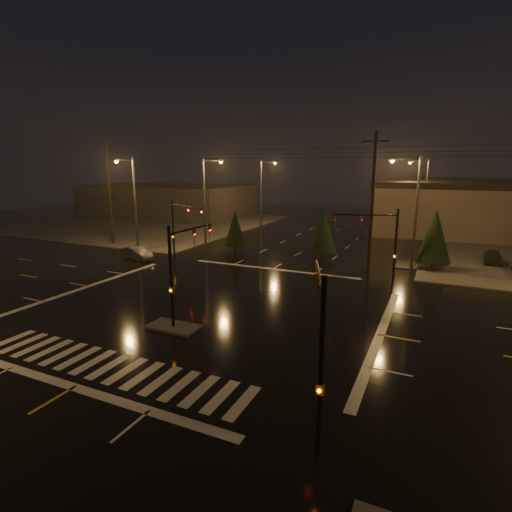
% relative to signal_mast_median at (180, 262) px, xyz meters
% --- Properties ---
extents(ground, '(140.00, 140.00, 0.00)m').
position_rel_signal_mast_median_xyz_m(ground, '(-0.00, 3.07, -3.75)').
color(ground, black).
rests_on(ground, ground).
extents(sidewalk_nw, '(36.00, 36.00, 0.12)m').
position_rel_signal_mast_median_xyz_m(sidewalk_nw, '(-30.00, 33.07, -3.69)').
color(sidewalk_nw, '#46443F').
rests_on(sidewalk_nw, ground).
extents(median_island, '(3.00, 1.60, 0.15)m').
position_rel_signal_mast_median_xyz_m(median_island, '(-0.00, -0.93, -3.68)').
color(median_island, '#46443F').
rests_on(median_island, ground).
extents(crosswalk, '(15.00, 2.60, 0.01)m').
position_rel_signal_mast_median_xyz_m(crosswalk, '(-0.00, -5.93, -3.75)').
color(crosswalk, beige).
rests_on(crosswalk, ground).
extents(stop_bar_near, '(16.00, 0.50, 0.01)m').
position_rel_signal_mast_median_xyz_m(stop_bar_near, '(-0.00, -7.93, -3.75)').
color(stop_bar_near, beige).
rests_on(stop_bar_near, ground).
extents(stop_bar_far, '(16.00, 0.50, 0.01)m').
position_rel_signal_mast_median_xyz_m(stop_bar_far, '(-0.00, 14.07, -3.75)').
color(stop_bar_far, beige).
rests_on(stop_bar_far, ground).
extents(commercial_block, '(30.00, 18.00, 5.60)m').
position_rel_signal_mast_median_xyz_m(commercial_block, '(-35.00, 45.07, -0.95)').
color(commercial_block, '#3A3633').
rests_on(commercial_block, ground).
extents(signal_mast_median, '(0.25, 4.59, 6.00)m').
position_rel_signal_mast_median_xyz_m(signal_mast_median, '(0.00, 0.00, 0.00)').
color(signal_mast_median, black).
rests_on(signal_mast_median, ground).
extents(signal_mast_ne, '(4.84, 1.86, 6.00)m').
position_rel_signal_mast_median_xyz_m(signal_mast_ne, '(9.50, 13.21, 0.04)').
color(signal_mast_ne, black).
rests_on(signal_mast_ne, ground).
extents(signal_mast_nw, '(4.84, 1.86, 6.00)m').
position_rel_signal_mast_median_xyz_m(signal_mast_nw, '(-9.50, 13.21, 0.04)').
color(signal_mast_nw, black).
rests_on(signal_mast_nw, ground).
extents(signal_mast_se, '(1.55, 3.87, 6.00)m').
position_rel_signal_mast_median_xyz_m(signal_mast_se, '(10.23, -6.68, -0.04)').
color(signal_mast_se, black).
rests_on(signal_mast_se, ground).
extents(streetlight_1, '(2.77, 0.32, 10.00)m').
position_rel_signal_mast_median_xyz_m(streetlight_1, '(-11.18, 21.07, 2.05)').
color(streetlight_1, '#38383A').
rests_on(streetlight_1, ground).
extents(streetlight_2, '(2.77, 0.32, 10.00)m').
position_rel_signal_mast_median_xyz_m(streetlight_2, '(-11.18, 37.07, 2.05)').
color(streetlight_2, '#38383A').
rests_on(streetlight_2, ground).
extents(streetlight_3, '(2.77, 0.32, 10.00)m').
position_rel_signal_mast_median_xyz_m(streetlight_3, '(11.18, 19.07, 2.05)').
color(streetlight_3, '#38383A').
rests_on(streetlight_3, ground).
extents(streetlight_4, '(2.77, 0.32, 10.00)m').
position_rel_signal_mast_median_xyz_m(streetlight_4, '(11.18, 39.07, 2.05)').
color(streetlight_4, '#38383A').
rests_on(streetlight_4, ground).
extents(streetlight_5, '(0.32, 2.77, 10.00)m').
position_rel_signal_mast_median_xyz_m(streetlight_5, '(-16.00, 14.26, 2.05)').
color(streetlight_5, '#38383A').
rests_on(streetlight_5, ground).
extents(utility_pole_0, '(2.20, 0.32, 12.00)m').
position_rel_signal_mast_median_xyz_m(utility_pole_0, '(-22.00, 17.07, 2.38)').
color(utility_pole_0, black).
rests_on(utility_pole_0, ground).
extents(utility_pole_1, '(2.20, 0.32, 12.00)m').
position_rel_signal_mast_median_xyz_m(utility_pole_1, '(8.00, 17.07, 2.38)').
color(utility_pole_1, black).
rests_on(utility_pole_1, ground).
extents(conifer_0, '(3.05, 3.05, 5.47)m').
position_rel_signal_mast_median_xyz_m(conifer_0, '(13.16, 19.97, -0.67)').
color(conifer_0, black).
rests_on(conifer_0, ground).
extents(conifer_3, '(2.43, 2.43, 4.50)m').
position_rel_signal_mast_median_xyz_m(conifer_3, '(-6.65, 19.40, -1.15)').
color(conifer_3, black).
rests_on(conifer_3, ground).
extents(conifer_4, '(2.74, 2.74, 4.98)m').
position_rel_signal_mast_median_xyz_m(conifer_4, '(2.94, 20.25, -0.91)').
color(conifer_4, black).
rests_on(conifer_4, ground).
extents(car_parked, '(1.67, 3.90, 1.31)m').
position_rel_signal_mast_median_xyz_m(car_parked, '(18.42, 24.78, -3.10)').
color(car_parked, black).
rests_on(car_parked, ground).
extents(car_crossing, '(4.15, 2.28, 1.30)m').
position_rel_signal_mast_median_xyz_m(car_crossing, '(-13.84, 11.87, -3.10)').
color(car_crossing, '#525559').
rests_on(car_crossing, ground).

